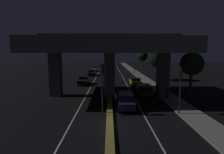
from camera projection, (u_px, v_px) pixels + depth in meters
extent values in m
plane|color=black|center=(110.00, 125.00, 14.65)|extent=(200.00, 200.00, 0.00)
cube|color=beige|center=(98.00, 75.00, 49.27)|extent=(0.12, 126.00, 0.00)
cube|color=beige|center=(121.00, 74.00, 49.37)|extent=(0.12, 126.00, 0.00)
cube|color=olive|center=(109.00, 74.00, 49.30)|extent=(0.60, 126.00, 0.28)
cube|color=gray|center=(142.00, 78.00, 42.50)|extent=(2.61, 126.00, 0.14)
cube|color=#5B5956|center=(56.00, 75.00, 24.36)|extent=(1.45, 1.60, 6.03)
cube|color=#5B5956|center=(163.00, 75.00, 24.59)|extent=(1.45, 1.60, 6.03)
cube|color=#5B5956|center=(110.00, 75.00, 24.47)|extent=(1.45, 1.60, 6.03)
cube|color=#5B5956|center=(109.00, 47.00, 23.95)|extent=(19.44, 13.70, 1.74)
cube|color=#333335|center=(109.00, 37.00, 23.77)|extent=(19.44, 0.40, 0.90)
cylinder|color=black|center=(102.00, 89.00, 16.67)|extent=(0.14, 0.14, 5.20)
cube|color=black|center=(102.00, 69.00, 16.58)|extent=(0.30, 0.28, 0.95)
sphere|color=black|center=(102.00, 66.00, 16.69)|extent=(0.18, 0.18, 0.18)
sphere|color=yellow|center=(102.00, 69.00, 16.73)|extent=(0.18, 0.18, 0.18)
sphere|color=black|center=(102.00, 72.00, 16.77)|extent=(0.18, 0.18, 0.18)
cylinder|color=black|center=(180.00, 91.00, 16.82)|extent=(0.14, 0.14, 4.72)
cube|color=black|center=(180.00, 74.00, 16.76)|extent=(0.30, 0.28, 0.95)
sphere|color=black|center=(180.00, 71.00, 16.87)|extent=(0.18, 0.18, 0.18)
sphere|color=yellow|center=(180.00, 74.00, 16.91)|extent=(0.18, 0.18, 0.18)
sphere|color=black|center=(180.00, 77.00, 16.95)|extent=(0.18, 0.18, 0.18)
cylinder|color=#2D2D30|center=(134.00, 61.00, 48.96)|extent=(0.18, 0.18, 7.52)
cylinder|color=#2D2D30|center=(131.00, 48.00, 48.45)|extent=(1.69, 0.10, 0.10)
ellipsoid|color=#F2B759|center=(128.00, 48.00, 48.45)|extent=(0.56, 0.32, 0.24)
cube|color=#141938|center=(126.00, 103.00, 18.92)|extent=(1.70, 3.94, 0.73)
cube|color=black|center=(126.00, 96.00, 18.82)|extent=(1.49, 2.37, 0.73)
cylinder|color=black|center=(118.00, 103.00, 20.25)|extent=(0.20, 0.63, 0.63)
cylinder|color=black|center=(132.00, 103.00, 20.26)|extent=(0.20, 0.63, 0.63)
cylinder|color=black|center=(119.00, 110.00, 17.68)|extent=(0.20, 0.63, 0.63)
cylinder|color=black|center=(135.00, 110.00, 17.69)|extent=(0.20, 0.63, 0.63)
cube|color=red|center=(121.00, 108.00, 16.96)|extent=(0.18, 0.03, 0.11)
cube|color=red|center=(133.00, 108.00, 16.96)|extent=(0.18, 0.03, 0.11)
cube|color=#591414|center=(144.00, 91.00, 25.20)|extent=(2.07, 4.20, 0.56)
cube|color=black|center=(145.00, 87.00, 25.12)|extent=(1.77, 2.54, 0.65)
cylinder|color=black|center=(136.00, 91.00, 26.53)|extent=(0.23, 0.61, 0.60)
cylinder|color=black|center=(148.00, 91.00, 26.64)|extent=(0.23, 0.61, 0.60)
cylinder|color=black|center=(140.00, 95.00, 23.84)|extent=(0.23, 0.61, 0.60)
cylinder|color=black|center=(153.00, 95.00, 23.95)|extent=(0.23, 0.61, 0.60)
cube|color=red|center=(143.00, 94.00, 23.11)|extent=(0.18, 0.04, 0.11)
cube|color=red|center=(153.00, 94.00, 23.19)|extent=(0.18, 0.04, 0.11)
cube|color=gold|center=(135.00, 82.00, 32.65)|extent=(1.93, 4.33, 0.63)
cube|color=black|center=(135.00, 79.00, 32.47)|extent=(1.63, 1.76, 0.49)
cylinder|color=black|center=(130.00, 83.00, 34.05)|extent=(0.22, 0.59, 0.59)
cylinder|color=black|center=(138.00, 83.00, 34.13)|extent=(0.22, 0.59, 0.59)
cylinder|color=black|center=(132.00, 85.00, 31.26)|extent=(0.22, 0.59, 0.59)
cylinder|color=black|center=(141.00, 85.00, 31.34)|extent=(0.22, 0.59, 0.59)
cube|color=red|center=(134.00, 84.00, 30.49)|extent=(0.18, 0.04, 0.11)
cube|color=red|center=(141.00, 84.00, 30.55)|extent=(0.18, 0.04, 0.11)
cube|color=black|center=(84.00, 81.00, 33.66)|extent=(1.77, 4.57, 0.70)
cube|color=black|center=(84.00, 78.00, 33.69)|extent=(1.51, 1.84, 0.54)
cylinder|color=black|center=(87.00, 84.00, 32.23)|extent=(0.21, 0.70, 0.70)
cylinder|color=black|center=(78.00, 84.00, 32.23)|extent=(0.21, 0.70, 0.70)
cylinder|color=black|center=(89.00, 81.00, 35.19)|extent=(0.21, 0.70, 0.70)
cylinder|color=black|center=(81.00, 81.00, 35.20)|extent=(0.21, 0.70, 0.70)
cube|color=white|center=(88.00, 80.00, 35.93)|extent=(0.18, 0.03, 0.11)
cube|color=white|center=(83.00, 80.00, 35.94)|extent=(0.18, 0.03, 0.11)
cube|color=#591414|center=(92.00, 73.00, 46.71)|extent=(1.78, 4.48, 0.75)
cube|color=black|center=(92.00, 71.00, 46.73)|extent=(1.50, 1.82, 0.53)
cylinder|color=black|center=(94.00, 75.00, 45.35)|extent=(0.22, 0.60, 0.59)
cylinder|color=black|center=(88.00, 75.00, 45.28)|extent=(0.22, 0.60, 0.59)
cylinder|color=black|center=(95.00, 74.00, 48.24)|extent=(0.22, 0.60, 0.59)
cylinder|color=black|center=(89.00, 74.00, 48.17)|extent=(0.22, 0.60, 0.59)
cube|color=white|center=(94.00, 73.00, 48.96)|extent=(0.18, 0.04, 0.11)
cube|color=white|center=(90.00, 73.00, 48.91)|extent=(0.18, 0.04, 0.11)
cube|color=silver|center=(95.00, 69.00, 58.13)|extent=(1.82, 3.94, 0.64)
cube|color=black|center=(95.00, 67.00, 58.15)|extent=(1.59, 1.58, 0.53)
cylinder|color=black|center=(98.00, 71.00, 56.90)|extent=(0.20, 0.69, 0.69)
cylinder|color=black|center=(92.00, 71.00, 56.88)|extent=(0.20, 0.69, 0.69)
cylinder|color=black|center=(98.00, 70.00, 59.47)|extent=(0.20, 0.69, 0.69)
cylinder|color=black|center=(93.00, 70.00, 59.45)|extent=(0.20, 0.69, 0.69)
cube|color=white|center=(98.00, 69.00, 60.10)|extent=(0.18, 0.03, 0.11)
cube|color=white|center=(94.00, 69.00, 60.09)|extent=(0.18, 0.03, 0.11)
cylinder|color=black|center=(116.00, 100.00, 21.26)|extent=(0.12, 0.62, 0.62)
cylinder|color=black|center=(116.00, 103.00, 20.03)|extent=(0.14, 0.62, 0.62)
cube|color=maroon|center=(116.00, 100.00, 20.61)|extent=(0.30, 0.96, 0.32)
cylinder|color=beige|center=(116.00, 96.00, 20.55)|extent=(0.34, 0.34, 0.59)
sphere|color=black|center=(116.00, 93.00, 20.50)|extent=(0.24, 0.24, 0.24)
cube|color=red|center=(116.00, 101.00, 19.95)|extent=(0.08, 0.04, 0.08)
cylinder|color=black|center=(167.00, 96.00, 22.42)|extent=(0.31, 0.31, 0.86)
cylinder|color=#3F3F44|center=(168.00, 90.00, 22.32)|extent=(0.36, 0.36, 0.72)
sphere|color=tan|center=(168.00, 86.00, 22.25)|extent=(0.23, 0.23, 0.23)
cylinder|color=#38281C|center=(190.00, 86.00, 22.92)|extent=(0.38, 0.38, 3.54)
sphere|color=black|center=(192.00, 64.00, 22.53)|extent=(2.98, 2.98, 2.98)
cylinder|color=#2D2116|center=(158.00, 73.00, 38.61)|extent=(0.34, 0.34, 3.38)
sphere|color=black|center=(158.00, 58.00, 38.15)|extent=(4.45, 4.45, 4.45)
cylinder|color=#38281C|center=(142.00, 66.00, 53.60)|extent=(0.32, 0.32, 3.92)
sphere|color=black|center=(142.00, 56.00, 53.17)|extent=(3.20, 3.20, 3.20)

